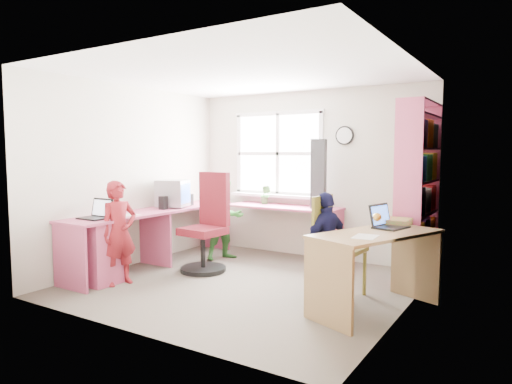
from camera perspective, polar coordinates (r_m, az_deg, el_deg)
room at (r=5.26m, az=-0.78°, el=1.69°), size 3.64×3.44×2.44m
l_desk at (r=5.89m, az=-13.75°, el=-5.57°), size 2.38×2.95×0.75m
right_desk at (r=4.52m, az=14.73°, el=-7.52°), size 1.05×1.46×0.76m
bookshelf at (r=5.66m, az=19.56°, el=-0.55°), size 0.30×1.02×2.10m
swivel_chair at (r=5.91m, az=-6.09°, el=-4.57°), size 0.62×0.62×1.26m
wooden_chair at (r=4.91m, az=9.60°, el=-6.17°), size 0.48×0.48×1.06m
crt_monitor at (r=6.48m, az=-10.36°, el=-0.18°), size 0.48×0.45×0.38m
laptop_left at (r=5.63m, az=-19.25°, el=-2.60°), size 0.34×0.28×0.23m
laptop_right at (r=4.77m, az=16.00°, el=-3.65°), size 0.36×0.40×0.23m
speaker_a at (r=6.28m, az=-11.52°, el=-1.33°), size 0.10×0.10×0.18m
speaker_b at (r=6.70m, az=-8.28°, el=-0.95°), size 0.10×0.10×0.17m
cd_tower at (r=6.31m, az=7.83°, el=2.26°), size 0.22×0.20×0.95m
game_box at (r=4.99m, az=16.87°, el=-3.56°), size 0.32×0.32×0.06m
paper_a at (r=5.80m, az=-15.97°, el=-2.82°), size 0.25×0.33×0.00m
paper_b at (r=4.21m, az=13.51°, el=-5.45°), size 0.21×0.29×0.00m
potted_plant at (r=6.78m, az=1.21°, el=-0.33°), size 0.16×0.13×0.28m
person_red at (r=5.48m, az=-16.76°, el=-4.91°), size 0.38×0.49×1.20m
person_green at (r=6.48m, az=-3.82°, el=-3.35°), size 0.64×0.70×1.16m
person_navy at (r=4.94m, az=8.76°, el=-6.37°), size 0.44×0.70×1.10m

